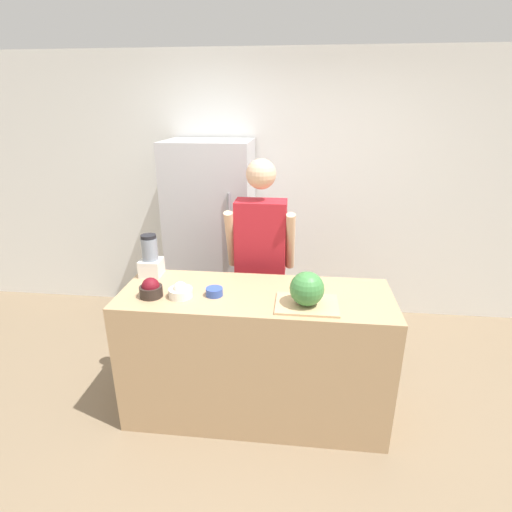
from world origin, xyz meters
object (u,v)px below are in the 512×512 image
Objects in this scene: person at (261,265)px; blender at (151,258)px; bowl_cream at (181,291)px; bowl_small_blue at (214,292)px; refrigerator at (212,236)px; watermelon at (307,289)px; bowl_cherries at (151,289)px.

person reaches higher than blender.
bowl_small_blue is at bearing 11.65° from bowl_cream.
watermelon is (0.91, -1.44, 0.16)m from refrigerator.
watermelon is 0.81m from bowl_cream.
bowl_cream is (0.19, 0.02, -0.01)m from bowl_cherries.
blender reaches higher than bowl_cherries.
person is 0.87m from blender.
bowl_cherries is at bearing -171.59° from bowl_small_blue.
refrigerator is 1.39m from bowl_small_blue.
blender is at bearing -152.22° from person.
bowl_cherries is (-0.99, 0.03, -0.07)m from watermelon.
blender is at bearing 134.16° from bowl_cream.
blender is (-0.75, -0.40, 0.18)m from person.
bowl_cherries is at bearing -175.26° from bowl_cream.
bowl_cream is 0.22m from bowl_small_blue.
person is 15.77× the size of bowl_small_blue.
bowl_cream is at bearing 4.74° from bowl_cherries.
bowl_cherries reaches higher than bowl_cream.
bowl_cream is 1.39× the size of bowl_small_blue.
refrigerator is 1.42m from bowl_cherries.
refrigerator reaches higher than watermelon.
bowl_small_blue is (-0.59, 0.09, -0.09)m from watermelon.
person is at bearing 48.90° from bowl_cherries.
person is at bearing 57.98° from bowl_cream.
bowl_cream is 0.45m from blender.
bowl_cherries is 0.19m from bowl_cream.
refrigerator reaches higher than bowl_small_blue.
watermelon is at bearing -8.22° from bowl_small_blue.
bowl_cream is at bearing -85.82° from refrigerator.
refrigerator is at bearing 128.82° from person.
watermelon is 1.17m from blender.
bowl_cream is at bearing 177.01° from watermelon.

